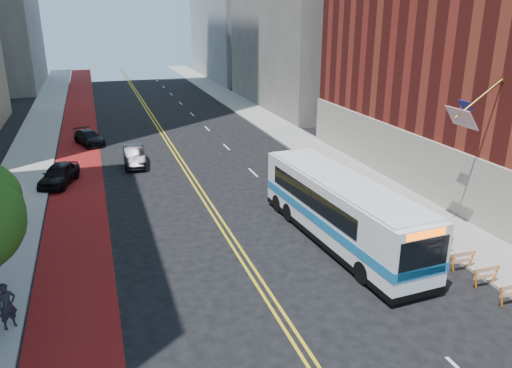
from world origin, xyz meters
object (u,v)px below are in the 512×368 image
at_px(transit_bus, 340,209).
at_px(car_c, 89,138).
at_px(car_a, 59,174).
at_px(pedestrian, 7,306).
at_px(car_b, 134,156).

distance_m(transit_bus, car_c, 28.85).
distance_m(transit_bus, car_a, 20.83).
bearing_deg(pedestrian, transit_bus, -19.43).
relative_size(car_b, car_c, 1.05).
relative_size(car_a, pedestrian, 2.36).
xyz_separation_m(car_c, pedestrian, (-3.26, -29.18, 0.46)).
bearing_deg(car_c, car_b, -86.49).
distance_m(transit_bus, pedestrian, 16.24).
height_order(transit_bus, pedestrian, transit_bus).
distance_m(car_b, pedestrian, 22.09).
relative_size(car_a, car_b, 0.97).
bearing_deg(transit_bus, car_a, 131.42).
bearing_deg(transit_bus, car_b, 113.51).
bearing_deg(transit_bus, car_c, 112.09).
xyz_separation_m(car_b, car_c, (-3.40, 8.12, -0.12)).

